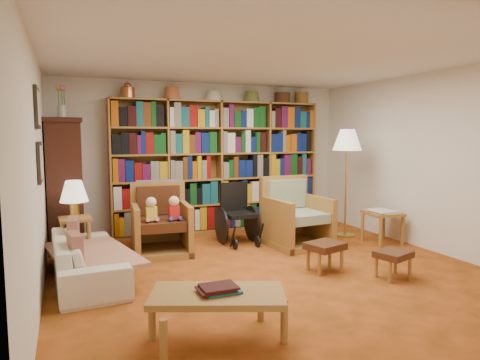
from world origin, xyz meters
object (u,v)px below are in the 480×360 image
footstool_b (393,256)px  armchair_sage (294,219)px  side_table_lamp (76,230)px  footstool_a (325,248)px  coffee_table (218,298)px  armchair_leather (160,224)px  floor_lamp (347,144)px  sofa (87,258)px  side_table_papers (383,217)px  wheelchair (237,216)px

footstool_b → armchair_sage: bearing=99.2°
side_table_lamp → armchair_sage: 3.04m
footstool_a → coffee_table: 2.11m
armchair_leather → footstool_a: armchair_leather is taller
side_table_lamp → armchair_sage: bearing=-5.3°
armchair_leather → floor_lamp: floor_lamp is taller
footstool_a → coffee_table: (-1.76, -1.16, 0.06)m
sofa → footstool_a: sofa is taller
side_table_papers → coffee_table: (-3.32, -1.98, -0.05)m
wheelchair → floor_lamp: size_ratio=0.53×
floor_lamp → armchair_leather: bearing=175.8°
armchair_sage → side_table_lamp: bearing=174.7°
side_table_papers → footstool_b: 1.66m
floor_lamp → wheelchair: bearing=170.8°
armchair_leather → coffee_table: bearing=-92.5°
sofa → footstool_b: 3.45m
wheelchair → footstool_a: wheelchair is taller
footstool_a → coffee_table: size_ratio=0.42×
side_table_lamp → footstool_a: 3.15m
armchair_sage → coffee_table: (-2.05, -2.42, -0.03)m
sofa → wheelchair: bearing=-69.6°
armchair_leather → wheelchair: armchair_leather is taller
sofa → side_table_lamp: 0.83m
side_table_lamp → armchair_leather: bearing=3.6°
side_table_lamp → footstool_a: (2.74, -1.54, -0.13)m
footstool_a → coffee_table: coffee_table is taller
sofa → coffee_table: size_ratio=1.50×
footstool_b → armchair_leather: bearing=136.2°
sofa → armchair_sage: armchair_sage is taller
sofa → floor_lamp: 4.19m
sofa → coffee_table: bearing=-158.2°
side_table_lamp → coffee_table: size_ratio=0.50×
wheelchair → side_table_lamp: bearing=-176.5°
armchair_sage → footstool_a: 1.30m
side_table_lamp → armchair_leather: 1.10m
side_table_lamp → wheelchair: size_ratio=0.64×
armchair_leather → floor_lamp: 3.15m
armchair_sage → coffee_table: armchair_sage is taller
footstool_a → footstool_b: (0.57, -0.51, -0.03)m
armchair_leather → footstool_a: bearing=-44.5°
wheelchair → side_table_papers: size_ratio=1.66×
footstool_b → footstool_a: bearing=138.1°
side_table_lamp → footstool_a: bearing=-29.4°
armchair_leather → side_table_lamp: bearing=-176.4°
sofa → footstool_b: size_ratio=3.84×
footstool_b → sofa: bearing=158.8°
side_table_lamp → side_table_papers: 4.36m
sofa → floor_lamp: floor_lamp is taller
wheelchair → armchair_leather: bearing=-176.6°
footstool_a → side_table_papers: bearing=27.7°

